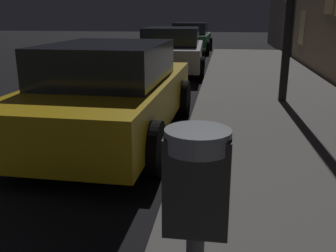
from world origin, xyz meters
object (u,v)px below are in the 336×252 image
object	(u,v)px
car_yellow_cab	(111,92)
car_green	(191,38)
parking_meter	(195,234)
car_silver	(172,50)

from	to	relation	value
car_yellow_cab	car_green	distance (m)	13.68
parking_meter	car_green	bearing A→B (deg)	95.07
car_yellow_cab	car_silver	bearing A→B (deg)	89.98
car_yellow_cab	car_green	world-z (taller)	same
parking_meter	car_green	size ratio (longest dim) A/B	0.32
car_yellow_cab	parking_meter	bearing A→B (deg)	-69.96
car_silver	car_yellow_cab	bearing A→B (deg)	-90.02
parking_meter	car_silver	distance (m)	11.31
parking_meter	car_yellow_cab	world-z (taller)	parking_meter
car_green	car_silver	bearing A→B (deg)	-89.98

